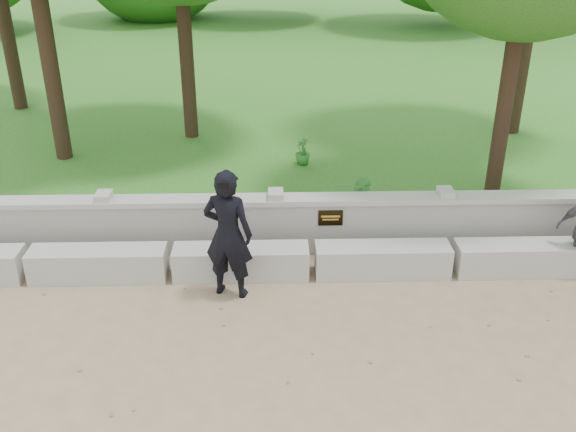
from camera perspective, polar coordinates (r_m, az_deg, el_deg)
name	(u,v)px	position (r m, az deg, el deg)	size (l,w,h in m)	color
ground	(322,359)	(7.64, 3.00, -12.62)	(80.00, 80.00, 0.00)	#947A5A
lawn	(288,69)	(20.48, 0.03, 12.93)	(40.00, 22.00, 0.25)	#2A681F
concrete_bench	(312,261)	(9.08, 2.14, -4.00)	(11.90, 0.45, 0.45)	#A7A59E
parapet_wall	(309,223)	(9.58, 1.91, -0.67)	(12.50, 0.35, 0.90)	#9D9B94
man_main	(228,234)	(8.36, -5.35, -1.62)	(0.75, 0.69, 1.80)	black
shrub_b	(362,197)	(10.25, 6.60, 1.65)	(0.34, 0.28, 0.63)	#2C7026
shrub_d	(303,151)	(12.29, 1.31, 5.79)	(0.30, 0.27, 0.53)	#2C7026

